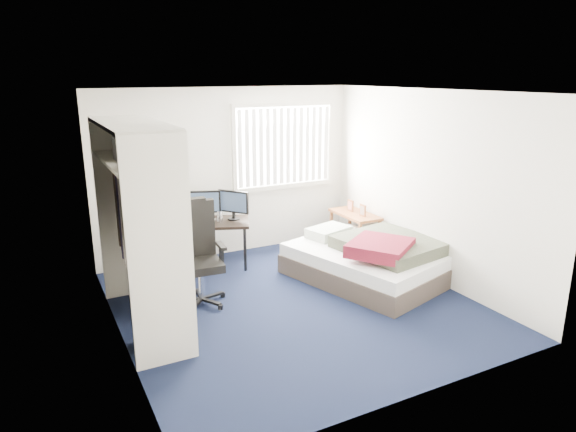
# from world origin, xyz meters

# --- Properties ---
(ground) EXTENTS (4.20, 4.20, 0.00)m
(ground) POSITION_xyz_m (0.00, 0.00, 0.00)
(ground) COLOR black
(ground) RESTS_ON ground
(room_shell) EXTENTS (4.20, 4.20, 4.20)m
(room_shell) POSITION_xyz_m (0.00, 0.00, 1.51)
(room_shell) COLOR silver
(room_shell) RESTS_ON ground
(window_assembly) EXTENTS (1.72, 0.09, 1.32)m
(window_assembly) POSITION_xyz_m (0.90, 2.04, 1.60)
(window_assembly) COLOR white
(window_assembly) RESTS_ON ground
(closet) EXTENTS (0.64, 1.84, 2.22)m
(closet) POSITION_xyz_m (-1.67, 0.27, 1.35)
(closet) COLOR beige
(closet) RESTS_ON ground
(desk) EXTENTS (1.48, 1.08, 1.12)m
(desk) POSITION_xyz_m (-0.57, 1.75, 0.71)
(desk) COLOR black
(desk) RESTS_ON ground
(office_chair) EXTENTS (0.63, 0.63, 1.26)m
(office_chair) POSITION_xyz_m (-0.99, 0.61, 0.48)
(office_chair) COLOR black
(office_chair) RESTS_ON ground
(footstool) EXTENTS (0.36, 0.32, 0.24)m
(footstool) POSITION_xyz_m (-0.63, 1.85, 0.19)
(footstool) COLOR white
(footstool) RESTS_ON ground
(nightstand) EXTENTS (0.44, 0.87, 0.78)m
(nightstand) POSITION_xyz_m (1.75, 1.29, 0.53)
(nightstand) COLOR brown
(nightstand) RESTS_ON ground
(bed) EXTENTS (1.96, 2.30, 0.65)m
(bed) POSITION_xyz_m (1.27, 0.23, 0.28)
(bed) COLOR #3F342D
(bed) RESTS_ON ground
(pine_box) EXTENTS (0.48, 0.40, 0.32)m
(pine_box) POSITION_xyz_m (-1.65, -0.23, 0.16)
(pine_box) COLOR tan
(pine_box) RESTS_ON ground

